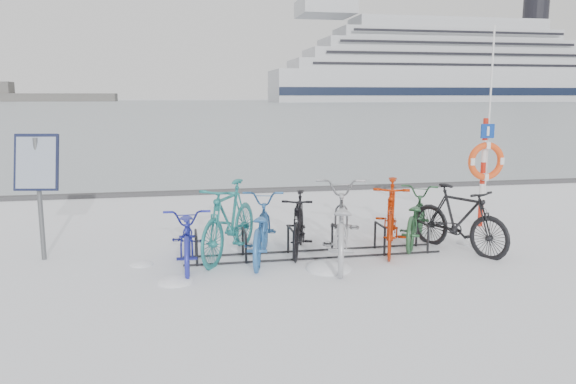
% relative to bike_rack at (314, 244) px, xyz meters
% --- Properties ---
extents(ground, '(900.00, 900.00, 0.00)m').
position_rel_bike_rack_xyz_m(ground, '(0.00, 0.00, -0.18)').
color(ground, white).
rests_on(ground, ground).
extents(ice_sheet, '(400.00, 298.00, 0.02)m').
position_rel_bike_rack_xyz_m(ice_sheet, '(0.00, 155.00, -0.17)').
color(ice_sheet, '#A1ADB6').
rests_on(ice_sheet, ground).
extents(quay_edge, '(400.00, 0.25, 0.10)m').
position_rel_bike_rack_xyz_m(quay_edge, '(0.00, 5.90, -0.13)').
color(quay_edge, '#3F3F42').
rests_on(quay_edge, ground).
extents(bike_rack, '(4.00, 0.48, 0.46)m').
position_rel_bike_rack_xyz_m(bike_rack, '(0.00, 0.00, 0.00)').
color(bike_rack, black).
rests_on(bike_rack, ground).
extents(info_board, '(0.67, 0.34, 1.91)m').
position_rel_bike_rack_xyz_m(info_board, '(-4.08, 0.54, 1.19)').
color(info_board, '#595B5E').
rests_on(info_board, ground).
extents(lifebuoy_station, '(0.72, 0.22, 3.72)m').
position_rel_bike_rack_xyz_m(lifebuoy_station, '(3.60, 1.29, 1.07)').
color(lifebuoy_station, red).
rests_on(lifebuoy_station, ground).
extents(cruise_ferry, '(142.72, 26.91, 46.89)m').
position_rel_bike_rack_xyz_m(cruise_ferry, '(104.25, 208.74, 12.59)').
color(cruise_ferry, silver).
rests_on(cruise_ferry, ground).
extents(bike_0, '(0.68, 1.85, 0.96)m').
position_rel_bike_rack_xyz_m(bike_0, '(-1.92, -0.13, 0.30)').
color(bike_0, '#22279A').
rests_on(bike_0, ground).
extents(bike_1, '(1.44, 2.03, 1.20)m').
position_rel_bike_rack_xyz_m(bike_1, '(-1.28, 0.21, 0.42)').
color(bike_1, '#217575').
rests_on(bike_1, ground).
extents(bike_2, '(1.08, 1.99, 0.99)m').
position_rel_bike_rack_xyz_m(bike_2, '(-0.83, 0.03, 0.31)').
color(bike_2, '#2C64A6').
rests_on(bike_2, ground).
extents(bike_3, '(0.91, 1.71, 0.99)m').
position_rel_bike_rack_xyz_m(bike_3, '(-0.18, 0.27, 0.31)').
color(bike_3, black).
rests_on(bike_3, ground).
extents(bike_4, '(1.39, 2.40, 1.19)m').
position_rel_bike_rack_xyz_m(bike_4, '(0.34, -0.29, 0.41)').
color(bike_4, '#A4A5AB').
rests_on(bike_4, ground).
extents(bike_5, '(1.25, 2.01, 1.17)m').
position_rel_bike_rack_xyz_m(bike_5, '(1.31, 0.13, 0.40)').
color(bike_5, '#AA2605').
rests_on(bike_5, ground).
extents(bike_6, '(1.48, 1.89, 0.96)m').
position_rel_bike_rack_xyz_m(bike_6, '(1.86, 0.43, 0.30)').
color(bike_6, '#275532').
rests_on(bike_6, ground).
extents(bike_7, '(1.27, 1.86, 1.10)m').
position_rel_bike_rack_xyz_m(bike_7, '(2.35, -0.15, 0.37)').
color(bike_7, black).
rests_on(bike_7, ground).
extents(snow_drifts, '(5.70, 1.96, 0.23)m').
position_rel_bike_rack_xyz_m(snow_drifts, '(-0.43, -0.42, -0.18)').
color(snow_drifts, white).
rests_on(snow_drifts, ground).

